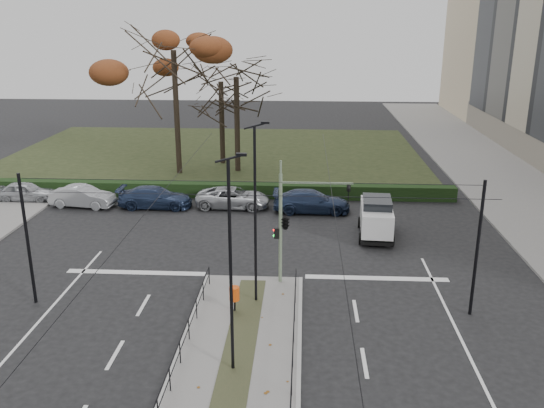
% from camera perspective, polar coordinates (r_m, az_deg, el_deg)
% --- Properties ---
extents(ground, '(140.00, 140.00, 0.00)m').
position_cam_1_polar(ground, '(24.04, -2.81, -12.49)').
color(ground, black).
rests_on(ground, ground).
extents(median_island, '(4.40, 15.00, 0.14)m').
position_cam_1_polar(median_island, '(21.89, -3.52, -15.62)').
color(median_island, slate).
rests_on(median_island, ground).
extents(sidewalk_east, '(8.00, 90.00, 0.14)m').
position_cam_1_polar(sidewalk_east, '(46.99, 22.61, 1.55)').
color(sidewalk_east, slate).
rests_on(sidewalk_east, ground).
extents(park, '(38.00, 26.00, 0.10)m').
position_cam_1_polar(park, '(54.64, -5.62, 4.95)').
color(park, black).
rests_on(park, ground).
extents(hedge, '(38.00, 1.00, 1.00)m').
position_cam_1_polar(hedge, '(41.75, -8.39, 1.45)').
color(hedge, black).
rests_on(hedge, ground).
extents(median_railing, '(4.14, 13.24, 0.92)m').
position_cam_1_polar(median_railing, '(21.32, -3.60, -13.73)').
color(median_railing, black).
rests_on(median_railing, median_island).
extents(catenary, '(20.00, 34.00, 6.00)m').
position_cam_1_polar(catenary, '(24.00, -2.54, -3.45)').
color(catenary, black).
rests_on(catenary, ground).
extents(traffic_light, '(3.63, 2.08, 5.33)m').
position_cam_1_polar(traffic_light, '(26.66, 1.51, -1.64)').
color(traffic_light, slate).
rests_on(traffic_light, median_island).
extents(litter_bin, '(0.44, 0.44, 1.12)m').
position_cam_1_polar(litter_bin, '(24.91, -3.75, -8.89)').
color(litter_bin, black).
rests_on(litter_bin, median_island).
extents(streetlamp_median_near, '(0.66, 0.14, 7.93)m').
position_cam_1_polar(streetlamp_median_near, '(19.65, -4.08, -6.09)').
color(streetlamp_median_near, black).
rests_on(streetlamp_median_near, median_island).
extents(streetlamp_median_far, '(0.67, 0.14, 8.05)m').
position_cam_1_polar(streetlamp_median_far, '(24.52, -1.63, -0.96)').
color(streetlamp_median_far, black).
rests_on(streetlamp_median_far, median_island).
extents(parked_car_first, '(4.04, 1.71, 1.36)m').
position_cam_1_polar(parked_car_first, '(43.67, -23.24, 1.14)').
color(parked_car_first, '#A6A9AE').
rests_on(parked_car_first, ground).
extents(parked_car_second, '(4.52, 2.03, 1.44)m').
position_cam_1_polar(parked_car_second, '(40.91, -18.25, 0.71)').
color(parked_car_second, '#A6A9AE').
rests_on(parked_car_second, ground).
extents(parked_car_third, '(4.93, 2.03, 1.43)m').
position_cam_1_polar(parked_car_third, '(39.49, -11.50, 0.65)').
color(parked_car_third, '#212E4D').
rests_on(parked_car_third, ground).
extents(parked_car_fourth, '(4.99, 2.41, 1.37)m').
position_cam_1_polar(parked_car_fourth, '(38.83, -3.89, 0.64)').
color(parked_car_fourth, '#A6A9AE').
rests_on(parked_car_fourth, ground).
extents(white_van, '(2.20, 4.36, 2.30)m').
position_cam_1_polar(white_van, '(33.97, 10.29, -1.23)').
color(white_van, silver).
rests_on(white_van, ground).
extents(rust_tree, '(10.69, 10.69, 12.86)m').
position_cam_1_polar(rust_tree, '(46.62, -9.74, 14.79)').
color(rust_tree, black).
rests_on(rust_tree, park).
extents(bare_tree_center, '(5.85, 5.85, 9.34)m').
position_cam_1_polar(bare_tree_center, '(49.86, -5.08, 11.39)').
color(bare_tree_center, black).
rests_on(bare_tree_center, park).
extents(bare_tree_near, '(6.21, 6.21, 10.20)m').
position_cam_1_polar(bare_tree_near, '(46.99, -3.56, 11.77)').
color(bare_tree_near, black).
rests_on(bare_tree_near, park).
extents(parked_car_fifth, '(5.03, 2.05, 1.46)m').
position_cam_1_polar(parked_car_fifth, '(37.91, 3.93, 0.28)').
color(parked_car_fifth, '#212E4D').
rests_on(parked_car_fifth, ground).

